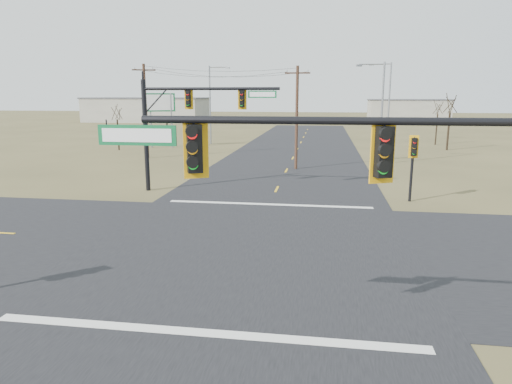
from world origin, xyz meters
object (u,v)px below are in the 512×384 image
Objects in this scene: bare_tree_b at (146,102)px; streetlight_b at (387,98)px; highway_sign at (161,110)px; bare_tree_a at (117,112)px; mast_arm_far at (187,112)px; pedestal_signal_ne at (413,153)px; streetlight_a at (380,108)px; utility_pole_far at (146,110)px; utility_pole_near at (297,116)px; bare_tree_d at (438,107)px; mast_arm_near at (384,176)px; streetlight_c at (212,101)px; bare_tree_c at (451,103)px.

streetlight_b is at bearing 0.87° from bare_tree_b.
highway_sign is 1.17× the size of bare_tree_a.
mast_arm_far is 14.28m from pedestal_signal_ne.
bare_tree_a is at bearing 143.93° from streetlight_a.
utility_pole_far is 8.75m from bare_tree_a.
utility_pole_near reaches higher than bare_tree_d.
mast_arm_near is 1.85× the size of bare_tree_a.
streetlight_c reaches higher than bare_tree_d.
streetlight_c reaches higher than bare_tree_a.
mast_arm_near is 54.44m from streetlight_b.
bare_tree_c is (39.57, -6.79, 0.09)m from bare_tree_b.
mast_arm_far is at bearing -155.35° from streetlight_a.
bare_tree_d is at bearing -1.34° from bare_tree_b.
utility_pole_near reaches higher than bare_tree_a.
mast_arm_far is 2.24× the size of pedestal_signal_ne.
bare_tree_a is at bearing -124.03° from streetlight_c.
highway_sign is 10.77m from bare_tree_b.
mast_arm_far reaches higher than bare_tree_c.
mast_arm_near is 1.14× the size of mast_arm_far.
bare_tree_a is (-28.87, 7.30, -0.76)m from streetlight_a.
streetlight_c is (-15.89, 49.40, 0.95)m from mast_arm_near.
utility_pole_far is at bearing -68.46° from bare_tree_b.
bare_tree_c is at bearing 37.84° from mast_arm_far.
utility_pole_far is 32.33m from streetlight_b.
bare_tree_d is at bearing 52.08° from mast_arm_near.
streetlight_a is (-0.32, 15.46, 2.20)m from pedestal_signal_ne.
utility_pole_near is at bearing -27.44° from bare_tree_a.
bare_tree_d reaches higher than bare_tree_a.
utility_pole_near is at bearing 73.00° from mast_arm_near.
mast_arm_near is at bearing -104.02° from bare_tree_d.
highway_sign is 0.98× the size of bare_tree_b.
mast_arm_near is 59.67m from bare_tree_b.
streetlight_a is 1.65× the size of bare_tree_a.
mast_arm_far is 19.98m from streetlight_a.
mast_arm_far is 12.42m from utility_pole_near.
utility_pole_near is 1.47× the size of bare_tree_d.
utility_pole_near is 24.29m from bare_tree_a.
pedestal_signal_ne is 35.87m from streetlight_b.
bare_tree_a is at bearing 134.02° from utility_pole_far.
utility_pole_far is 34.33m from bare_tree_c.
mast_arm_far is at bearing -64.81° from streetlight_c.
utility_pole_far is (-23.11, 16.47, 1.89)m from pedestal_signal_ne.
mast_arm_far is 37.90m from bare_tree_b.
mast_arm_near is 48.96m from highway_sign.
mast_arm_near is 48.21m from bare_tree_a.
bare_tree_a is 0.81× the size of bare_tree_c.
streetlight_b is (10.54, 24.07, 1.34)m from utility_pole_near.
bare_tree_b is 39.60m from bare_tree_d.
streetlight_b is 1.77× the size of bare_tree_d.
utility_pole_far is 0.93× the size of streetlight_c.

